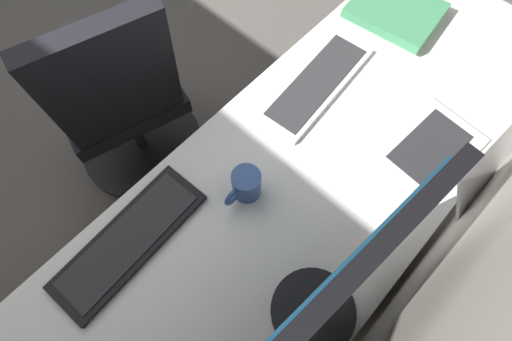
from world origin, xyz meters
TOP-DOWN VIEW (x-y plane):
  - floor_plane at (0.00, 0.00)m, footprint 4.80×4.80m
  - desk at (0.15, 1.65)m, footprint 2.23×0.66m
  - drawer_pedestal at (0.03, 1.67)m, footprint 0.40×0.51m
  - monitor_primary at (0.26, 1.87)m, footprint 0.53×0.20m
  - laptop_left at (-0.29, 1.90)m, footprint 0.30×0.31m
  - keyboard_main at (0.44, 1.43)m, footprint 0.43×0.16m
  - keyboard_spare at (-0.26, 1.47)m, footprint 0.43×0.17m
  - book_stack_near at (-0.65, 1.48)m, footprint 0.28×0.31m
  - coffee_mug at (0.14, 1.55)m, footprint 0.12×0.08m
  - office_chair at (0.12, 0.89)m, footprint 0.56×0.60m

SIDE VIEW (x-z plane):
  - floor_plane at x=0.00m, z-range 0.00..0.00m
  - drawer_pedestal at x=0.03m, z-range 0.00..0.69m
  - office_chair at x=0.12m, z-range -0.03..0.94m
  - desk at x=0.15m, z-range 0.30..1.03m
  - keyboard_main at x=0.44m, z-range 0.73..0.75m
  - keyboard_spare at x=-0.26m, z-range 0.73..0.75m
  - book_stack_near at x=-0.65m, z-range 0.73..0.78m
  - coffee_mug at x=0.14m, z-range 0.73..0.82m
  - laptop_left at x=-0.29m, z-range 0.68..0.87m
  - monitor_primary at x=0.26m, z-range 0.76..1.24m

